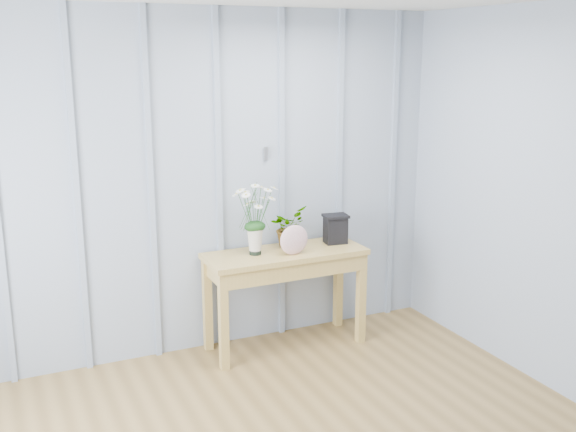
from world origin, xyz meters
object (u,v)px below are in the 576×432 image
sideboard (285,266)px  felt_disc_vessel (294,240)px  daisy_vase (255,209)px  carved_box (335,229)px

sideboard → felt_disc_vessel: (0.02, -0.10, 0.23)m
daisy_vase → sideboard: bearing=-5.0°
daisy_vase → felt_disc_vessel: 0.36m
felt_disc_vessel → carved_box: bearing=17.7°
sideboard → felt_disc_vessel: bearing=-77.2°
carved_box → felt_disc_vessel: bearing=-161.2°
sideboard → carved_box: (0.44, 0.04, 0.23)m
daisy_vase → carved_box: 0.71m
carved_box → daisy_vase: bearing=-178.3°
sideboard → daisy_vase: bearing=175.0°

